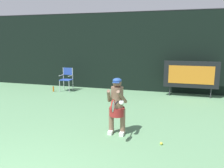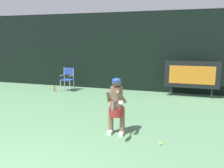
{
  "view_description": "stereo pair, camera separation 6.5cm",
  "coord_description": "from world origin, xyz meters",
  "px_view_note": "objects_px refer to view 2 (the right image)",
  "views": [
    {
      "loc": [
        2.6,
        -2.12,
        2.37
      ],
      "look_at": [
        0.72,
        4.46,
        1.05
      ],
      "focal_mm": 36.78,
      "sensor_mm": 36.0,
      "label": 1
    },
    {
      "loc": [
        2.67,
        -2.1,
        2.37
      ],
      "look_at": [
        0.72,
        4.46,
        1.05
      ],
      "focal_mm": 36.78,
      "sensor_mm": 36.0,
      "label": 2
    }
  ],
  "objects_px": {
    "scoreboard": "(192,75)",
    "tennis_racket": "(112,106)",
    "tennis_ball_loose": "(161,144)",
    "umpire_chair": "(68,78)",
    "water_bottle": "(54,89)",
    "tennis_player": "(116,104)"
  },
  "relations": [
    {
      "from": "tennis_racket",
      "to": "tennis_ball_loose",
      "type": "xyz_separation_m",
      "value": [
        1.07,
        0.27,
        -0.88
      ]
    },
    {
      "from": "scoreboard",
      "to": "tennis_racket",
      "type": "height_order",
      "value": "scoreboard"
    },
    {
      "from": "water_bottle",
      "to": "tennis_player",
      "type": "xyz_separation_m",
      "value": [
        4.1,
        -3.91,
        0.66
      ]
    },
    {
      "from": "tennis_player",
      "to": "tennis_racket",
      "type": "xyz_separation_m",
      "value": [
        0.08,
        -0.61,
        0.13
      ]
    },
    {
      "from": "umpire_chair",
      "to": "tennis_racket",
      "type": "height_order",
      "value": "umpire_chair"
    },
    {
      "from": "umpire_chair",
      "to": "tennis_ball_loose",
      "type": "xyz_separation_m",
      "value": [
        4.71,
        -4.59,
        -0.58
      ]
    },
    {
      "from": "scoreboard",
      "to": "umpire_chair",
      "type": "height_order",
      "value": "scoreboard"
    },
    {
      "from": "tennis_player",
      "to": "scoreboard",
      "type": "bearing_deg",
      "value": 66.92
    },
    {
      "from": "scoreboard",
      "to": "tennis_ball_loose",
      "type": "xyz_separation_m",
      "value": [
        -0.82,
        -4.96,
        -0.91
      ]
    },
    {
      "from": "water_bottle",
      "to": "tennis_racket",
      "type": "xyz_separation_m",
      "value": [
        4.17,
        -4.52,
        0.79
      ]
    },
    {
      "from": "tennis_racket",
      "to": "umpire_chair",
      "type": "bearing_deg",
      "value": 106.99
    },
    {
      "from": "scoreboard",
      "to": "tennis_racket",
      "type": "xyz_separation_m",
      "value": [
        -1.89,
        -5.23,
        -0.03
      ]
    },
    {
      "from": "water_bottle",
      "to": "scoreboard",
      "type": "bearing_deg",
      "value": 6.63
    },
    {
      "from": "scoreboard",
      "to": "umpire_chair",
      "type": "xyz_separation_m",
      "value": [
        -5.53,
        -0.37,
        -0.33
      ]
    },
    {
      "from": "umpire_chair",
      "to": "tennis_ball_loose",
      "type": "relative_size",
      "value": 15.88
    },
    {
      "from": "tennis_racket",
      "to": "tennis_ball_loose",
      "type": "bearing_deg",
      "value": -5.84
    },
    {
      "from": "umpire_chair",
      "to": "tennis_player",
      "type": "xyz_separation_m",
      "value": [
        3.56,
        -4.25,
        0.16
      ]
    },
    {
      "from": "tennis_ball_loose",
      "to": "tennis_racket",
      "type": "bearing_deg",
      "value": -166.03
    },
    {
      "from": "tennis_player",
      "to": "tennis_ball_loose",
      "type": "relative_size",
      "value": 21.29
    },
    {
      "from": "scoreboard",
      "to": "tennis_racket",
      "type": "bearing_deg",
      "value": -109.89
    },
    {
      "from": "umpire_chair",
      "to": "tennis_ball_loose",
      "type": "height_order",
      "value": "umpire_chair"
    },
    {
      "from": "scoreboard",
      "to": "tennis_ball_loose",
      "type": "height_order",
      "value": "scoreboard"
    }
  ]
}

